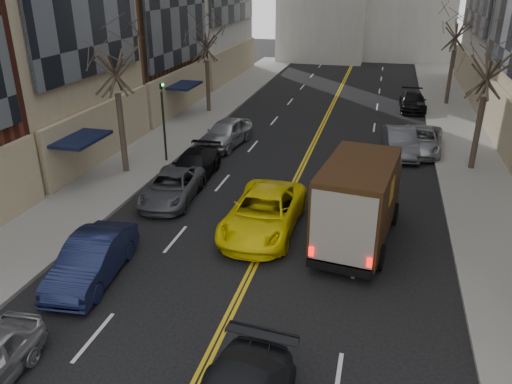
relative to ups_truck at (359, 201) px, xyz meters
The scene contains 17 objects.
sidewalk_left 16.93m from the ups_truck, 137.44° to the left, with size 4.00×66.00×0.15m, color slate.
sidewalk_right 12.80m from the ups_truck, 63.86° to the left, with size 4.00×66.00×0.15m, color slate.
tree_lf_mid 13.86m from the ups_truck, 160.21° to the left, with size 3.20×3.20×8.91m.
tree_lf_far 21.68m from the ups_truck, 125.07° to the left, with size 3.20×3.20×8.12m.
tree_rt_mid 11.70m from the ups_truck, 60.15° to the left, with size 3.20×3.20×8.32m.
tree_rt_far 25.48m from the ups_truck, 77.54° to the left, with size 3.20×3.20×9.11m.
traffic_signal 12.60m from the ups_truck, 149.40° to the left, with size 0.29×0.26×4.70m.
ups_truck is the anchor object (origin of this frame).
taxi 3.82m from the ups_truck, behind, with size 2.68×5.80×1.61m, color yellow.
pedestrian 2.26m from the ups_truck, 128.00° to the left, with size 0.60×0.39×1.64m, color black.
parked_lf_b 9.86m from the ups_truck, 150.17° to the right, with size 1.59×4.56×1.50m, color #101635.
parked_lf_c 8.78m from the ups_truck, 167.67° to the left, with size 2.17×4.70×1.31m, color #484A50.
parked_lf_d 9.74m from the ups_truck, 151.48° to the left, with size 1.90×4.68×1.36m, color black.
parked_lf_e 13.24m from the ups_truck, 130.10° to the left, with size 1.92×4.77×1.62m, color #A3A6AB.
parked_rt_a 11.22m from the ups_truck, 81.30° to the left, with size 1.60×4.58×1.51m, color #474A4E.
parked_rt_b 12.34m from the ups_truck, 76.41° to the left, with size 2.32×5.03×1.40m, color #9EA0A5.
parked_rt_c 22.31m from the ups_truck, 83.02° to the left, with size 1.89×4.65×1.35m, color black.
Camera 1 is at (3.91, -1.96, 9.59)m, focal length 35.00 mm.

